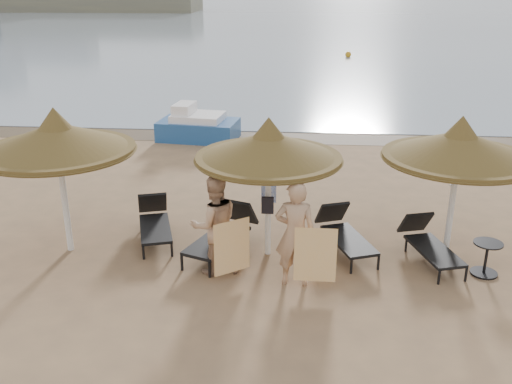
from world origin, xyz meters
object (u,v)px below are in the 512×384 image
Objects in this scene: palapa_left at (57,138)px; person_right at (295,225)px; lounger_near_right at (344,232)px; palapa_center at (269,147)px; pedal_boat at (197,126)px; side_table at (486,259)px; lounger_far_right at (428,242)px; person_left at (214,217)px; lounger_near_left at (224,232)px; palapa_right at (459,146)px; lounger_far_left at (154,221)px.

palapa_left is 4.69m from person_right.
palapa_center is at bearing 172.13° from lounger_near_right.
pedal_boat is at bearing 82.63° from palapa_left.
palapa_left reaches higher than side_table.
lounger_near_right is 8.90m from pedal_boat.
lounger_far_right is 10.01m from pedal_boat.
lounger_near_right is at bearing -176.98° from person_left.
person_right is (1.40, -1.17, 0.72)m from lounger_near_left.
person_left is at bearing -175.19° from lounger_near_right.
person_right is at bearing -143.86° from lounger_near_right.
lounger_far_right is (1.58, -0.30, -0.02)m from lounger_near_right.
lounger_near_left reaches higher than lounger_near_right.
pedal_boat is at bearing 98.52° from lounger_near_right.
person_left is (-0.04, -0.87, 0.69)m from lounger_near_left.
person_left is (-2.38, -1.13, 0.72)m from lounger_near_right.
palapa_right is 1.91m from lounger_far_right.
lounger_near_right is 1.04× the size of lounger_far_right.
palapa_center is at bearing -176.26° from palapa_right.
palapa_right reaches higher than lounger_far_right.
lounger_far_right is at bearing -153.38° from palapa_right.
person_right reaches higher than pedal_boat.
side_table is at bearing -2.41° from palapa_left.
lounger_near_left is (3.05, 0.23, -1.89)m from palapa_left.
lounger_far_left is 5.47m from lounger_far_right.
palapa_center reaches higher than pedal_boat.
lounger_far_left is at bearing 25.19° from palapa_left.
person_left is at bearing -138.66° from palapa_center.
palapa_center reaches higher than lounger_far_left.
lounger_near_left is 1.09× the size of lounger_near_right.
lounger_far_left is 2.13m from person_left.
lounger_near_left is at bearing 165.83° from lounger_near_right.
person_left is at bearing -166.80° from palapa_right.
person_left is 0.97× the size of person_right.
palapa_center is 2.36m from lounger_near_right.
person_right is at bearing -64.08° from palapa_center.
palapa_left reaches higher than palapa_right.
person_right reaches higher than lounger_near_left.
lounger_near_left is 1.11m from person_left.
person_left reaches higher than lounger_near_right.
person_left is at bearing -70.46° from pedal_boat.
pedal_boat is at bearing -66.92° from person_right.
lounger_near_right is at bearing 152.79° from lounger_far_right.
lounger_near_left is 1.96m from person_right.
palapa_left is 1.34× the size of person_left.
person_right is at bearing -46.76° from lounger_far_left.
lounger_far_right is 0.82× the size of person_right.
pedal_boat is at bearing 109.30° from palapa_center.
lounger_near_right is 0.88× the size of person_left.
palapa_right is at bearing 170.89° from person_left.
lounger_far_left is 3.44m from person_right.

